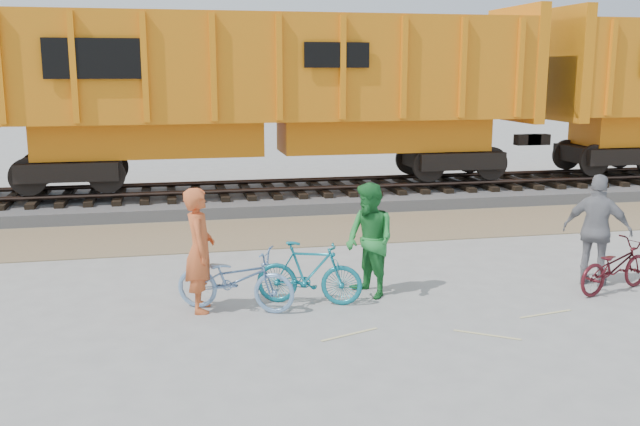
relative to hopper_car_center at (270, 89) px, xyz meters
The scene contains 11 objects.
ground 9.51m from the hopper_car_center, 85.94° to the right, with size 120.00×120.00×0.00m, color #9E9E99.
gravel_strip 4.65m from the hopper_car_center, 79.66° to the right, with size 120.00×3.00×0.02m, color #8F7959.
ballast_bed 2.93m from the hopper_car_center, ahead, with size 120.00×4.00×0.30m, color slate.
track 2.61m from the hopper_car_center, ahead, with size 120.00×2.60×0.24m.
hopper_car_center is the anchor object (origin of this frame).
bicycle_blue 9.01m from the hopper_car_center, 101.74° to the right, with size 0.63×1.80×0.95m, color #749BC9.
bicycle_teal 8.82m from the hopper_car_center, 94.38° to the right, with size 0.46×1.61×0.97m, color #127182.
bicycle_maroon 10.14m from the hopper_car_center, 64.29° to the right, with size 0.56×1.60×0.84m, color #4A1118.
person_solo 8.91m from the hopper_car_center, 105.11° to the right, with size 0.67×0.44×1.84m, color #CF592B.
person_man 8.50m from the hopper_car_center, 87.52° to the right, with size 0.87×0.68×1.79m, color #238035.
person_woman 9.63m from the hopper_car_center, 63.78° to the right, with size 1.08×0.45×1.84m, color gray.
Camera 1 is at (-3.28, -9.57, 3.49)m, focal length 40.00 mm.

